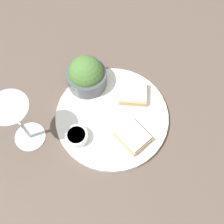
{
  "coord_description": "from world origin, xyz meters",
  "views": [
    {
      "loc": [
        -0.2,
        0.21,
        0.65
      ],
      "look_at": [
        0.0,
        0.0,
        0.03
      ],
      "focal_mm": 45.0,
      "sensor_mm": 36.0,
      "label": 1
    }
  ],
  "objects_px": {
    "cheese_toast_far": "(134,93)",
    "cheese_toast_near": "(132,136)",
    "salad_bowl": "(86,75)",
    "sauce_ramekin": "(77,136)",
    "wine_glass": "(15,117)"
  },
  "relations": [
    {
      "from": "cheese_toast_near",
      "to": "cheese_toast_far",
      "type": "height_order",
      "value": "same"
    },
    {
      "from": "sauce_ramekin",
      "to": "cheese_toast_far",
      "type": "bearing_deg",
      "value": -96.14
    },
    {
      "from": "salad_bowl",
      "to": "sauce_ramekin",
      "type": "distance_m",
      "value": 0.16
    },
    {
      "from": "salad_bowl",
      "to": "cheese_toast_near",
      "type": "distance_m",
      "value": 0.19
    },
    {
      "from": "salad_bowl",
      "to": "sauce_ramekin",
      "type": "bearing_deg",
      "value": 126.9
    },
    {
      "from": "cheese_toast_far",
      "to": "wine_glass",
      "type": "relative_size",
      "value": 0.57
    },
    {
      "from": "cheese_toast_far",
      "to": "wine_glass",
      "type": "xyz_separation_m",
      "value": [
        0.11,
        0.26,
        0.09
      ]
    },
    {
      "from": "sauce_ramekin",
      "to": "cheese_toast_far",
      "type": "height_order",
      "value": "same"
    },
    {
      "from": "cheese_toast_far",
      "to": "cheese_toast_near",
      "type": "bearing_deg",
      "value": 130.31
    },
    {
      "from": "salad_bowl",
      "to": "wine_glass",
      "type": "height_order",
      "value": "wine_glass"
    },
    {
      "from": "cheese_toast_far",
      "to": "wine_glass",
      "type": "distance_m",
      "value": 0.29
    },
    {
      "from": "salad_bowl",
      "to": "wine_glass",
      "type": "xyz_separation_m",
      "value": [
        -0.0,
        0.2,
        0.07
      ]
    },
    {
      "from": "sauce_ramekin",
      "to": "wine_glass",
      "type": "bearing_deg",
      "value": 39.12
    },
    {
      "from": "cheese_toast_far",
      "to": "sauce_ramekin",
      "type": "bearing_deg",
      "value": 83.86
    },
    {
      "from": "salad_bowl",
      "to": "cheese_toast_far",
      "type": "height_order",
      "value": "salad_bowl"
    }
  ]
}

